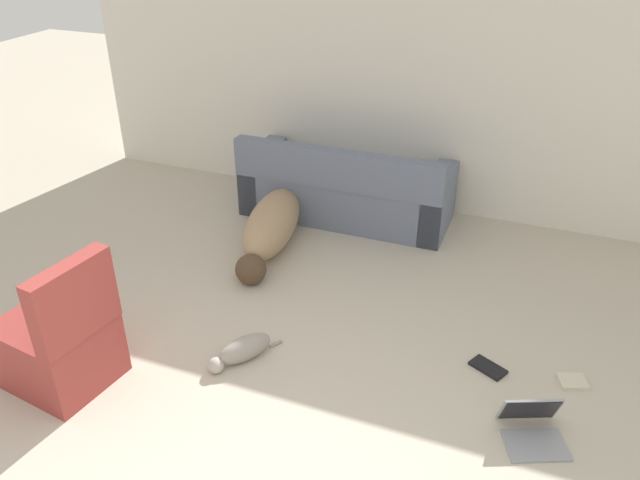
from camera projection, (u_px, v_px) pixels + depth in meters
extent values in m
cube|color=silver|center=(430.00, 88.00, 5.81)|extent=(7.22, 0.06, 2.43)
cube|color=slate|center=(347.00, 195.00, 6.12)|extent=(2.00, 0.77, 0.44)
cube|color=slate|center=(336.00, 169.00, 5.66)|extent=(2.00, 0.14, 0.36)
cube|color=slate|center=(438.00, 203.00, 5.80)|extent=(0.20, 0.77, 0.58)
cube|color=slate|center=(264.00, 175.00, 6.36)|extent=(0.20, 0.77, 0.58)
ellipsoid|color=#A38460|center=(272.00, 223.00, 5.61)|extent=(0.59, 1.22, 0.44)
sphere|color=#493726|center=(251.00, 269.00, 5.10)|extent=(0.29, 0.29, 0.26)
cylinder|color=#A38460|center=(293.00, 207.00, 6.33)|extent=(0.09, 0.30, 0.05)
ellipsoid|color=gray|center=(245.00, 348.00, 4.29)|extent=(0.34, 0.42, 0.18)
sphere|color=#A89E93|center=(216.00, 365.00, 4.19)|extent=(0.15, 0.15, 0.11)
cylinder|color=gray|center=(276.00, 344.00, 4.46)|extent=(0.07, 0.10, 0.02)
cube|color=gray|center=(535.00, 445.00, 3.65)|extent=(0.42, 0.36, 0.02)
cube|color=gray|center=(529.00, 409.00, 3.74)|extent=(0.37, 0.24, 0.23)
cube|color=black|center=(530.00, 410.00, 3.73)|extent=(0.34, 0.21, 0.21)
cube|color=beige|center=(573.00, 381.00, 4.12)|extent=(0.22, 0.20, 0.02)
cube|color=black|center=(488.00, 368.00, 4.23)|extent=(0.27, 0.22, 0.02)
cube|color=#993833|center=(58.00, 350.00, 4.06)|extent=(0.72, 0.66, 0.47)
cube|color=#993833|center=(73.00, 301.00, 3.70)|extent=(0.20, 0.58, 0.50)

